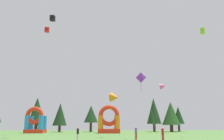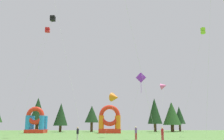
{
  "view_description": "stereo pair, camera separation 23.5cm",
  "coord_description": "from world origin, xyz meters",
  "views": [
    {
      "loc": [
        -1.19,
        -28.37,
        2.13
      ],
      "look_at": [
        0.0,
        8.67,
        10.24
      ],
      "focal_mm": 39.67,
      "sensor_mm": 36.0,
      "label": 1
    },
    {
      "loc": [
        -0.95,
        -28.38,
        2.13
      ],
      "look_at": [
        0.0,
        8.67,
        10.24
      ],
      "focal_mm": 39.67,
      "sensor_mm": 36.0,
      "label": 2
    }
  ],
  "objects": [
    {
      "name": "tree_row_7",
      "position": [
        17.74,
        41.96,
        5.05
      ],
      "size": [
        5.05,
        5.05,
        8.31
      ],
      "color": "#4C331E",
      "rests_on": "ground_plane"
    },
    {
      "name": "kite_lime_box",
      "position": [
        17.22,
        14.87,
        19.17
      ],
      "size": [
        6.44,
        2.1,
        19.83
      ],
      "color": "#8CD826",
      "rests_on": "ground_plane"
    },
    {
      "name": "kite_red_box",
      "position": [
        -13.68,
        22.45,
        22.02
      ],
      "size": [
        7.89,
        0.93,
        22.56
      ],
      "color": "red",
      "rests_on": "ground_plane"
    },
    {
      "name": "tree_row_6",
      "position": [
        12.99,
        42.47,
        5.75
      ],
      "size": [
        4.09,
        4.09,
        9.43
      ],
      "color": "#4C331E",
      "rests_on": "ground_plane"
    },
    {
      "name": "tree_row_5",
      "position": [
        -4.83,
        42.24,
        4.83
      ],
      "size": [
        3.91,
        3.91,
        7.23
      ],
      "color": "#4C331E",
      "rests_on": "ground_plane"
    },
    {
      "name": "inflatable_yellow_castle",
      "position": [
        0.01,
        32.04,
        2.41
      ],
      "size": [
        5.17,
        4.4,
        6.57
      ],
      "color": "red",
      "rests_on": "ground_plane"
    },
    {
      "name": "person_left_edge",
      "position": [
        -4.59,
        4.95,
        1.05
      ],
      "size": [
        0.43,
        0.43,
        1.77
      ],
      "rotation": [
        0.0,
        0.0,
        5.53
      ],
      "color": "silver",
      "rests_on": "ground_plane"
    },
    {
      "name": "person_near_camera",
      "position": [
        5.67,
        1.07,
        1.08
      ],
      "size": [
        0.44,
        0.44,
        1.81
      ],
      "rotation": [
        0.0,
        0.0,
        5.45
      ],
      "color": "#B21E26",
      "rests_on": "ground_plane"
    },
    {
      "name": "kite_purple_diamond",
      "position": [
        4.27,
        7.65,
        8.77
      ],
      "size": [
        2.56,
        3.08,
        9.38
      ],
      "color": "purple",
      "rests_on": "ground_plane"
    },
    {
      "name": "kite_black_box",
      "position": [
        -10.31,
        12.19,
        20.14
      ],
      "size": [
        5.13,
        0.98,
        20.64
      ],
      "color": "black",
      "rests_on": "ground_plane"
    },
    {
      "name": "person_far_side",
      "position": [
        3.3,
        7.07,
        1.09
      ],
      "size": [
        0.41,
        0.41,
        1.83
      ],
      "rotation": [
        0.0,
        0.0,
        0.37
      ],
      "color": "#B21E26",
      "rests_on": "ground_plane"
    },
    {
      "name": "kite_pink_delta",
      "position": [
        13.41,
        31.92,
        11.34
      ],
      "size": [
        3.3,
        5.27,
        12.22
      ],
      "color": "#EA599E",
      "rests_on": "ground_plane"
    },
    {
      "name": "tree_row_3",
      "position": [
        -19.56,
        44.23,
        3.68
      ],
      "size": [
        2.32,
        2.32,
        5.73
      ],
      "color": "#4C331E",
      "rests_on": "ground_plane"
    },
    {
      "name": "inflatable_blue_arch",
      "position": [
        -17.79,
        33.27,
        2.38
      ],
      "size": [
        4.49,
        4.5,
        6.24
      ],
      "color": "red",
      "rests_on": "ground_plane"
    },
    {
      "name": "tree_row_4",
      "position": [
        -13.37,
        41.62,
        4.73
      ],
      "size": [
        3.88,
        3.88,
        7.83
      ],
      "color": "#4C331E",
      "rests_on": "ground_plane"
    },
    {
      "name": "tree_row_8",
      "position": [
        21.05,
        45.95,
        4.68
      ],
      "size": [
        3.38,
        3.38,
        7.28
      ],
      "color": "#4C331E",
      "rests_on": "ground_plane"
    },
    {
      "name": "tree_row_2",
      "position": [
        -19.92,
        42.06,
        5.76
      ],
      "size": [
        4.71,
        4.71,
        9.43
      ],
      "color": "#4C331E",
      "rests_on": "ground_plane"
    },
    {
      "name": "kite_orange_delta",
      "position": [
        0.59,
        12.61,
        6.47
      ],
      "size": [
        2.76,
        3.29,
        7.3
      ],
      "color": "orange",
      "rests_on": "ground_plane"
    }
  ]
}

